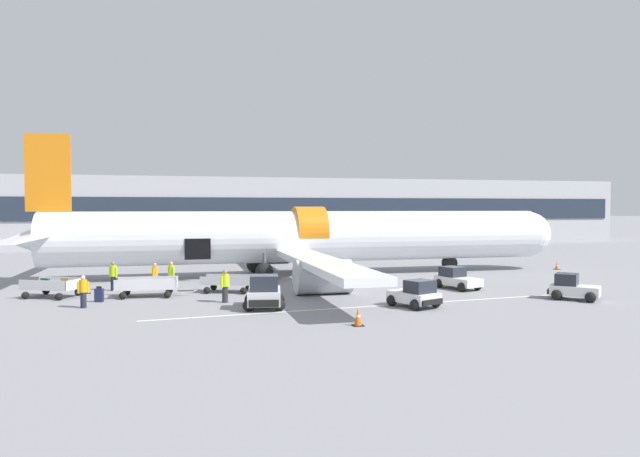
# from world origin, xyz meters

# --- Properties ---
(ground_plane) EXTENTS (500.00, 500.00, 0.00)m
(ground_plane) POSITION_xyz_m (0.00, 0.00, 0.00)
(ground_plane) COLOR gray
(apron_marking_line) EXTENTS (25.40, 2.70, 0.01)m
(apron_marking_line) POSITION_xyz_m (-0.07, -9.56, 0.00)
(apron_marking_line) COLOR silver
(apron_marking_line) RESTS_ON ground_plane
(terminal_strip) EXTENTS (99.70, 9.72, 8.71)m
(terminal_strip) POSITION_xyz_m (0.00, 38.11, 4.36)
(terminal_strip) COLOR #B2B2B7
(terminal_strip) RESTS_ON ground_plane
(airplane) EXTENTS (40.32, 36.37, 9.79)m
(airplane) POSITION_xyz_m (-2.19, 3.94, 2.74)
(airplane) COLOR white
(airplane) RESTS_ON ground_plane
(baggage_tug_lead) EXTENTS (2.37, 3.18, 1.32)m
(baggage_tug_lead) POSITION_xyz_m (5.49, -5.08, 0.58)
(baggage_tug_lead) COLOR silver
(baggage_tug_lead) RESTS_ON ground_plane
(baggage_tug_mid) EXTENTS (2.69, 2.69, 1.39)m
(baggage_tug_mid) POSITION_xyz_m (9.62, -10.33, 0.59)
(baggage_tug_mid) COLOR white
(baggage_tug_mid) RESTS_ON ground_plane
(baggage_tug_rear) EXTENTS (2.33, 2.98, 1.68)m
(baggage_tug_rear) POSITION_xyz_m (-6.90, -8.98, 0.71)
(baggage_tug_rear) COLOR silver
(baggage_tug_rear) RESTS_ON ground_plane
(baggage_tug_spare) EXTENTS (2.51, 2.86, 1.38)m
(baggage_tug_spare) POSITION_xyz_m (0.46, -10.44, 0.59)
(baggage_tug_spare) COLOR white
(baggage_tug_spare) RESTS_ON ground_plane
(baggage_cart_loading) EXTENTS (4.27, 2.02, 1.05)m
(baggage_cart_loading) POSITION_xyz_m (-12.65, -3.77, 0.53)
(baggage_cart_loading) COLOR silver
(baggage_cart_loading) RESTS_ON ground_plane
(baggage_cart_queued) EXTENTS (3.98, 2.41, 0.98)m
(baggage_cart_queued) POSITION_xyz_m (-8.11, -3.21, 0.49)
(baggage_cart_queued) COLOR #B7BABF
(baggage_cart_queued) RESTS_ON ground_plane
(baggage_cart_empty) EXTENTS (3.84, 2.78, 1.06)m
(baggage_cart_empty) POSITION_xyz_m (-17.67, -2.77, 0.52)
(baggage_cart_empty) COLOR silver
(baggage_cart_empty) RESTS_ON ground_plane
(ground_crew_loader_a) EXTENTS (0.56, 0.56, 1.74)m
(ground_crew_loader_a) POSITION_xyz_m (-14.77, -0.87, 0.92)
(ground_crew_loader_a) COLOR #1E2338
(ground_crew_loader_a) RESTS_ON ground_plane
(ground_crew_loader_b) EXTENTS (0.49, 0.54, 1.60)m
(ground_crew_loader_b) POSITION_xyz_m (-12.38, -0.87, 0.84)
(ground_crew_loader_b) COLOR #1E2338
(ground_crew_loader_b) RESTS_ON ground_plane
(ground_crew_driver) EXTENTS (0.56, 0.45, 1.61)m
(ground_crew_driver) POSITION_xyz_m (-15.55, -6.72, 0.85)
(ground_crew_driver) COLOR #1E2338
(ground_crew_driver) RESTS_ON ground_plane
(ground_crew_supervisor) EXTENTS (0.55, 0.55, 1.73)m
(ground_crew_supervisor) POSITION_xyz_m (-8.64, -6.76, 0.91)
(ground_crew_supervisor) COLOR #2D2D33
(ground_crew_supervisor) RESTS_ON ground_plane
(ground_crew_helper) EXTENTS (0.53, 0.56, 1.69)m
(ground_crew_helper) POSITION_xyz_m (-11.42, -1.19, 0.89)
(ground_crew_helper) COLOR #1E2338
(ground_crew_helper) RESTS_ON ground_plane
(suitcase_on_tarmac_upright) EXTENTS (0.48, 0.35, 0.83)m
(suitcase_on_tarmac_upright) POSITION_xyz_m (-15.04, -5.03, 0.36)
(suitcase_on_tarmac_upright) COLOR #1E2347
(suitcase_on_tarmac_upright) RESTS_ON ground_plane
(safety_cone_nose) EXTENTS (0.44, 0.44, 0.61)m
(safety_cone_nose) POSITION_xyz_m (18.38, 2.81, 0.28)
(safety_cone_nose) COLOR black
(safety_cone_nose) RESTS_ON ground_plane
(safety_cone_engine_left) EXTENTS (0.46, 0.46, 0.76)m
(safety_cone_engine_left) POSITION_xyz_m (-3.69, -14.04, 0.36)
(safety_cone_engine_left) COLOR black
(safety_cone_engine_left) RESTS_ON ground_plane
(safety_cone_wingtip) EXTENTS (0.51, 0.51, 0.66)m
(safety_cone_wingtip) POSITION_xyz_m (-1.64, -4.38, 0.31)
(safety_cone_wingtip) COLOR black
(safety_cone_wingtip) RESTS_ON ground_plane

